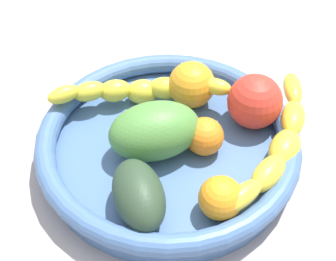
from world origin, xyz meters
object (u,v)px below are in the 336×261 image
Objects in this scene: banana_draped_right at (140,90)px; avocado_dark at (139,195)px; tomato_red at (256,103)px; banana_draped_left at (279,144)px; orange_front at (221,198)px; orange_mid_right at (205,136)px; mango_green at (156,133)px; fruit_bowl at (168,145)px; orange_mid_left at (192,85)px.

avocado_dark is at bearing 159.56° from banana_draped_right.
avocado_dark is at bearing 111.66° from tomato_red.
orange_front reaches higher than banana_draped_left.
tomato_red is (-9.30, -13.14, 0.84)cm from banana_draped_right.
banana_draped_right is at bearing 22.95° from orange_mid_right.
avocado_dark is (-7.77, 5.13, -0.72)cm from mango_green.
mango_green is at bearing 65.08° from banana_draped_left.
fruit_bowl is at bearing 60.93° from orange_mid_right.
orange_front reaches higher than fruit_bowl.
banana_draped_right is 2.07× the size of mango_green.
tomato_red is at bearing -125.28° from banana_draped_right.
fruit_bowl is 6.58× the size of orange_front.
banana_draped_left is 6.68cm from tomato_red.
banana_draped_right and orange_front have the same top height.
orange_mid_left is at bearing 40.75° from tomato_red.
mango_green is at bearing 172.47° from banana_draped_right.
tomato_red reaches higher than orange_mid_right.
orange_mid_left reaches higher than avocado_dark.
orange_mid_right is at bearing -14.32° from orange_front.
tomato_red is (6.56, -0.17, 1.26)cm from banana_draped_left.
orange_mid_right is (-9.06, 2.21, -0.81)cm from orange_mid_left.
avocado_dark reaches higher than banana_draped_left.
mango_green is 14.37cm from tomato_red.
orange_mid_right is (-11.16, -4.73, -0.39)cm from banana_draped_right.
orange_mid_left is at bearing -13.69° from orange_mid_right.
orange_mid_right is 0.67× the size of tomato_red.
banana_draped_left is 2.14× the size of avocado_dark.
orange_mid_left reaches higher than orange_front.
banana_draped_left is (-7.00, -12.37, 2.24)cm from fruit_bowl.
fruit_bowl is at bearing 7.97° from orange_front.
fruit_bowl is 9.27cm from banana_draped_right.
avocado_dark is (-5.88, 11.08, 0.42)cm from orange_mid_right.
orange_front is (-4.93, 10.70, 0.15)cm from banana_draped_left.
orange_mid_right is at bearing 166.31° from orange_mid_left.
avocado_dark is at bearing 117.96° from orange_mid_right.
orange_front is 9.94cm from orange_mid_right.
banana_draped_left is at bearing 178.47° from tomato_red.
banana_draped_right is at bearing 3.85° from fruit_bowl.
banana_draped_right is at bearing -20.44° from avocado_dark.
orange_mid_left is 10.87cm from mango_green.
avocado_dark reaches higher than banana_draped_right.
banana_draped_right reaches higher than banana_draped_left.
orange_mid_right is at bearing -62.04° from avocado_dark.
mango_green is at bearing -33.41° from avocado_dark.
mango_green reaches higher than fruit_bowl.
banana_draped_left is 4.02× the size of orange_front.
banana_draped_right is 9.38cm from mango_green.
banana_draped_left is 4.22× the size of orange_mid_right.
banana_draped_left is at bearing -119.71° from orange_mid_right.
fruit_bowl is 13.03cm from tomato_red.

